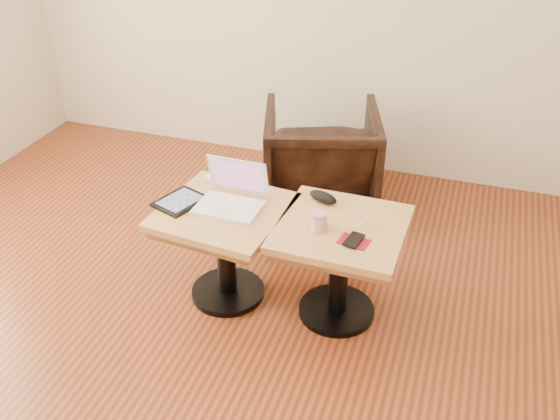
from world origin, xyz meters
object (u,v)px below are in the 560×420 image
(laptop, at_px, (232,197))
(armchair, at_px, (321,158))
(striped_cup, at_px, (319,221))
(side_table_left, at_px, (225,231))
(side_table_right, at_px, (340,249))

(laptop, bearing_deg, armchair, 80.91)
(striped_cup, height_order, armchair, armchair)
(side_table_left, height_order, side_table_right, same)
(striped_cup, bearing_deg, laptop, 170.34)
(side_table_right, height_order, striped_cup, striped_cup)
(side_table_left, distance_m, laptop, 0.19)
(striped_cup, xyz_separation_m, armchair, (-0.28, 1.09, -0.26))
(side_table_left, distance_m, side_table_right, 0.59)
(armchair, bearing_deg, striped_cup, 87.26)
(side_table_left, bearing_deg, striped_cup, 2.03)
(side_table_left, xyz_separation_m, laptop, (0.03, 0.05, 0.18))
(side_table_left, bearing_deg, side_table_right, 9.60)
(side_table_left, relative_size, side_table_right, 1.07)
(side_table_right, relative_size, armchair, 0.84)
(side_table_right, relative_size, striped_cup, 6.38)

